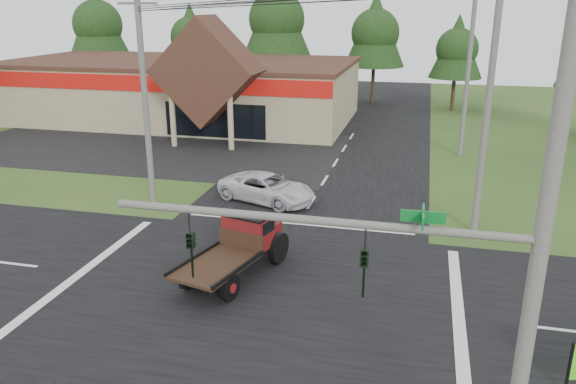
% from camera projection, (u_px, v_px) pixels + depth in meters
% --- Properties ---
extents(ground, '(120.00, 120.00, 0.00)m').
position_uv_depth(ground, '(256.00, 294.00, 20.10)').
color(ground, '#254418').
rests_on(ground, ground).
extents(road_ns, '(12.00, 120.00, 0.02)m').
position_uv_depth(road_ns, '(256.00, 293.00, 20.10)').
color(road_ns, black).
rests_on(road_ns, ground).
extents(road_ew, '(120.00, 12.00, 0.02)m').
position_uv_depth(road_ew, '(256.00, 293.00, 20.09)').
color(road_ew, black).
rests_on(road_ew, ground).
extents(parking_apron, '(28.00, 14.00, 0.02)m').
position_uv_depth(parking_apron, '(147.00, 147.00, 40.75)').
color(parking_apron, black).
rests_on(parking_apron, ground).
extents(cvs_building, '(30.40, 18.20, 9.19)m').
position_uv_depth(cvs_building, '(183.00, 88.00, 49.99)').
color(cvs_building, tan).
rests_on(cvs_building, ground).
extents(traffic_signal_mast, '(8.12, 0.24, 7.00)m').
position_uv_depth(traffic_signal_mast, '(433.00, 309.00, 10.48)').
color(traffic_signal_mast, '#595651').
rests_on(traffic_signal_mast, ground).
extents(utility_pole_nr, '(2.00, 0.30, 11.00)m').
position_uv_depth(utility_pole_nr, '(539.00, 260.00, 9.71)').
color(utility_pole_nr, '#595651').
rests_on(utility_pole_nr, ground).
extents(utility_pole_nw, '(2.00, 0.30, 10.50)m').
position_uv_depth(utility_pole_nw, '(145.00, 100.00, 27.56)').
color(utility_pole_nw, '#595651').
rests_on(utility_pole_nw, ground).
extents(utility_pole_ne, '(2.00, 0.30, 11.50)m').
position_uv_depth(utility_pole_ne, '(488.00, 103.00, 23.80)').
color(utility_pole_ne, '#595651').
rests_on(utility_pole_ne, ground).
extents(utility_pole_n, '(2.00, 0.30, 11.20)m').
position_uv_depth(utility_pole_n, '(468.00, 71.00, 36.75)').
color(utility_pole_n, '#595651').
rests_on(utility_pole_n, ground).
extents(tree_row_a, '(6.72, 6.72, 12.12)m').
position_uv_depth(tree_row_a, '(97.00, 22.00, 61.15)').
color(tree_row_a, '#332316').
rests_on(tree_row_a, ground).
extents(tree_row_b, '(5.60, 5.60, 10.10)m').
position_uv_depth(tree_row_b, '(191.00, 35.00, 61.17)').
color(tree_row_b, '#332316').
rests_on(tree_row_b, ground).
extents(tree_row_c, '(7.28, 7.28, 13.13)m').
position_uv_depth(tree_row_c, '(277.00, 16.00, 57.36)').
color(tree_row_c, '#332316').
rests_on(tree_row_c, ground).
extents(tree_row_d, '(6.16, 6.16, 11.11)m').
position_uv_depth(tree_row_d, '(375.00, 31.00, 56.46)').
color(tree_row_d, '#332316').
rests_on(tree_row_d, ground).
extents(tree_row_e, '(5.04, 5.04, 9.09)m').
position_uv_depth(tree_row_e, '(457.00, 47.00, 53.24)').
color(tree_row_e, '#332316').
rests_on(tree_row_e, ground).
extents(antique_flatbed_truck, '(3.38, 5.76, 2.26)m').
position_uv_depth(antique_flatbed_truck, '(234.00, 249.00, 21.02)').
color(antique_flatbed_truck, '#5A110C').
rests_on(antique_flatbed_truck, ground).
extents(white_pickup, '(5.71, 3.97, 1.45)m').
position_uv_depth(white_pickup, '(267.00, 188.00, 29.38)').
color(white_pickup, silver).
rests_on(white_pickup, ground).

